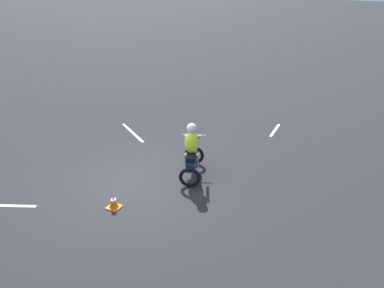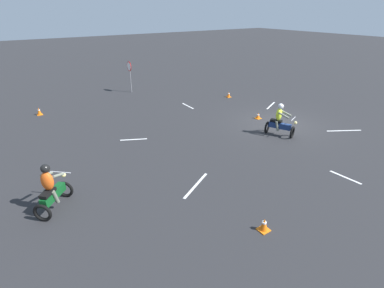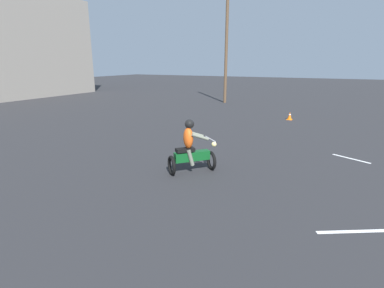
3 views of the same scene
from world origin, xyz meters
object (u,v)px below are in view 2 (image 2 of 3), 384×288
object	(u,v)px
traffic_cone_mid_left	(39,111)
traffic_cone_near_right	(258,116)
motorcycle_rider_foreground	(280,122)
traffic_cone_mid_center	(264,225)
traffic_cone_near_left	(229,95)
motorcycle_rider_background	(51,190)
stop_sign	(130,71)

from	to	relation	value
traffic_cone_mid_left	traffic_cone_near_right	bearing A→B (deg)	-127.07
motorcycle_rider_foreground	traffic_cone_mid_left	bearing A→B (deg)	-70.53
traffic_cone_mid_left	traffic_cone_mid_center	bearing A→B (deg)	-166.45
traffic_cone_mid_center	traffic_cone_mid_left	xyz separation A→B (m)	(14.90, 3.59, 0.02)
traffic_cone_near_left	traffic_cone_mid_center	size ratio (longest dim) A/B	0.93
traffic_cone_near_right	traffic_cone_mid_center	distance (m)	9.81
traffic_cone_mid_center	traffic_cone_near_right	bearing A→B (deg)	-44.59
motorcycle_rider_background	traffic_cone_near_left	world-z (taller)	motorcycle_rider_background
motorcycle_rider_foreground	traffic_cone_mid_left	xyz separation A→B (m)	(10.27, 9.53, -0.51)
traffic_cone_near_left	traffic_cone_near_right	xyz separation A→B (m)	(-4.46, 1.56, -0.02)
traffic_cone_near_right	traffic_cone_mid_left	bearing A→B (deg)	52.93
motorcycle_rider_background	traffic_cone_mid_left	size ratio (longest dim) A/B	3.68
motorcycle_rider_background	traffic_cone_near_left	size ratio (longest dim) A/B	4.32
motorcycle_rider_background	traffic_cone_mid_center	bearing A→B (deg)	-0.77
stop_sign	traffic_cone_mid_center	world-z (taller)	stop_sign
motorcycle_rider_foreground	traffic_cone_mid_center	size ratio (longest dim) A/B	4.04
motorcycle_rider_foreground	motorcycle_rider_background	distance (m)	10.78
traffic_cone_near_right	motorcycle_rider_foreground	bearing A→B (deg)	158.08
stop_sign	traffic_cone_mid_left	distance (m)	7.16
motorcycle_rider_background	stop_sign	xyz separation A→B (m)	(12.18, -8.02, 0.91)
traffic_cone_near_left	traffic_cone_mid_left	bearing A→B (deg)	73.98
motorcycle_rider_background	motorcycle_rider_foreground	bearing A→B (deg)	42.93
stop_sign	traffic_cone_near_left	size ratio (longest dim) A/B	5.98
traffic_cone_near_right	traffic_cone_mid_left	xyz separation A→B (m)	(7.92, 10.48, 0.05)
traffic_cone_near_left	traffic_cone_mid_center	bearing A→B (deg)	143.56
motorcycle_rider_background	stop_sign	world-z (taller)	stop_sign
stop_sign	traffic_cone_mid_center	xyz separation A→B (m)	(-16.71, 3.19, -1.44)
traffic_cone_near_right	motorcycle_rider_background	bearing A→B (deg)	101.82
traffic_cone_mid_center	traffic_cone_mid_left	distance (m)	15.33
stop_sign	traffic_cone_near_right	xyz separation A→B (m)	(-9.73, -3.70, -1.47)
traffic_cone_mid_center	traffic_cone_near_left	bearing A→B (deg)	-36.44
traffic_cone_near_left	traffic_cone_near_right	world-z (taller)	traffic_cone_near_left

